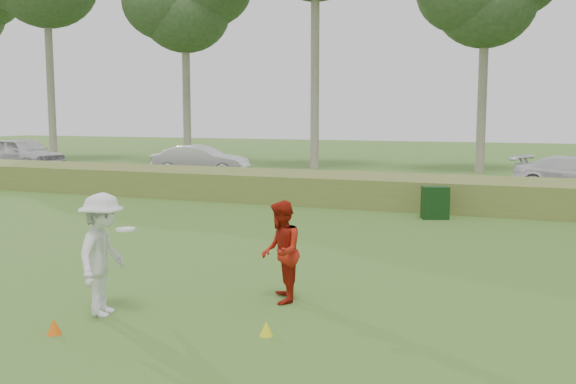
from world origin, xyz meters
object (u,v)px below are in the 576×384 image
at_px(player_white, 103,255).
at_px(cone_yellow, 266,328).
at_px(car_left, 24,154).
at_px(cone_orange, 54,326).
at_px(car_mid, 201,161).
at_px(utility_cabinet, 435,203).
at_px(player_red, 281,252).

bearing_deg(player_white, cone_yellow, -102.12).
bearing_deg(car_left, cone_yellow, -118.92).
xyz_separation_m(cone_orange, car_mid, (-8.25, 18.73, 0.66)).
relative_size(player_white, cone_yellow, 8.92).
height_order(player_white, car_mid, player_white).
relative_size(player_white, cone_orange, 8.28).
relative_size(utility_cabinet, car_left, 0.19).
height_order(utility_cabinet, car_mid, car_mid).
height_order(cone_orange, utility_cabinet, utility_cabinet).
bearing_deg(car_left, cone_orange, -124.19).
distance_m(cone_orange, cone_yellow, 2.78).
relative_size(player_red, utility_cabinet, 1.74).
xyz_separation_m(cone_orange, car_left, (-18.41, 18.77, 0.77)).
height_order(player_red, cone_yellow, player_red).
xyz_separation_m(player_red, car_left, (-20.62, 16.32, 0.10)).
height_order(player_white, car_left, player_white).
xyz_separation_m(cone_yellow, car_left, (-21.02, 17.81, 0.78)).
bearing_deg(cone_yellow, player_red, 105.03).
distance_m(car_left, car_mid, 10.16).
bearing_deg(player_white, car_left, 33.25).
bearing_deg(cone_yellow, car_left, 139.72).
bearing_deg(cone_yellow, player_white, -179.32).
height_order(cone_orange, car_mid, car_mid).
xyz_separation_m(player_white, car_mid, (-8.34, 17.80, -0.11)).
height_order(cone_yellow, car_mid, car_mid).
bearing_deg(car_mid, player_red, -157.16).
bearing_deg(utility_cabinet, car_mid, 127.12).
xyz_separation_m(player_red, car_mid, (-10.46, 16.28, -0.01)).
relative_size(player_red, car_left, 0.32).
bearing_deg(car_left, player_red, -117.01).
bearing_deg(utility_cabinet, car_left, 141.08).
bearing_deg(cone_yellow, car_mid, 121.42).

